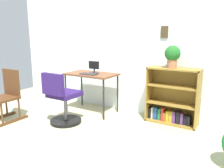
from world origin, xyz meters
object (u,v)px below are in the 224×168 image
(office_chair, at_px, (62,102))
(rocking_chair, at_px, (7,95))
(bookshelf_low, at_px, (172,99))
(keyboard, at_px, (89,74))
(monitor, at_px, (94,68))
(potted_plant_on_shelf, at_px, (172,55))
(desk, at_px, (91,77))

(office_chair, xyz_separation_m, rocking_chair, (-0.94, -0.35, 0.06))
(office_chair, bearing_deg, bookshelf_low, 33.80)
(office_chair, xyz_separation_m, bookshelf_low, (1.51, 1.01, 0.02))
(keyboard, distance_m, bookshelf_low, 1.53)
(monitor, height_order, potted_plant_on_shelf, potted_plant_on_shelf)
(rocking_chair, xyz_separation_m, potted_plant_on_shelf, (2.43, 1.31, 0.69))
(desk, xyz_separation_m, rocking_chair, (-0.99, -1.09, -0.24))
(desk, xyz_separation_m, potted_plant_on_shelf, (1.44, 0.22, 0.45))
(desk, relative_size, monitor, 4.17)
(monitor, distance_m, potted_plant_on_shelf, 1.44)
(rocking_chair, relative_size, potted_plant_on_shelf, 2.45)
(desk, xyz_separation_m, monitor, (0.04, 0.03, 0.17))
(office_chair, relative_size, bookshelf_low, 0.94)
(keyboard, bearing_deg, rocking_chair, -136.69)
(desk, relative_size, bookshelf_low, 1.02)
(monitor, distance_m, bookshelf_low, 1.51)
(rocking_chair, distance_m, potted_plant_on_shelf, 2.85)
(keyboard, distance_m, office_chair, 0.72)
(desk, xyz_separation_m, office_chair, (-0.04, -0.74, -0.30))
(desk, bearing_deg, monitor, 38.88)
(monitor, bearing_deg, office_chair, -96.42)
(desk, distance_m, bookshelf_low, 1.52)
(office_chair, bearing_deg, desk, 86.54)
(rocking_chair, distance_m, bookshelf_low, 2.81)
(potted_plant_on_shelf, bearing_deg, bookshelf_low, 65.13)
(monitor, bearing_deg, desk, -141.12)
(desk, relative_size, keyboard, 2.95)
(bookshelf_low, height_order, potted_plant_on_shelf, potted_plant_on_shelf)
(monitor, xyz_separation_m, office_chair, (-0.09, -0.77, -0.47))
(monitor, bearing_deg, bookshelf_low, 9.50)
(desk, distance_m, potted_plant_on_shelf, 1.53)
(monitor, bearing_deg, rocking_chair, -132.40)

